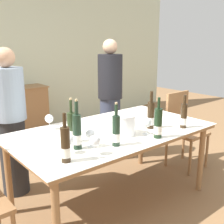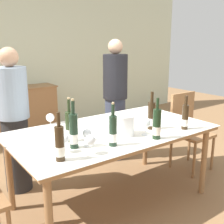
% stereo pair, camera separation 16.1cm
% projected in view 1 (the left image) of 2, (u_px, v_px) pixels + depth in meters
% --- Properties ---
extents(ground_plane, '(12.00, 12.00, 0.00)m').
position_uv_depth(ground_plane, '(112.00, 200.00, 2.95)').
color(ground_plane, olive).
extents(back_wall, '(8.00, 0.10, 2.80)m').
position_uv_depth(back_wall, '(1.00, 54.00, 4.81)').
color(back_wall, beige).
rests_on(back_wall, ground_plane).
extents(sideboard_cabinet, '(1.48, 0.46, 0.85)m').
position_uv_depth(sideboard_cabinet, '(5.00, 114.00, 4.75)').
color(sideboard_cabinet, '#996B42').
rests_on(sideboard_cabinet, ground_plane).
extents(dining_table, '(1.97, 1.10, 0.78)m').
position_uv_depth(dining_table, '(112.00, 136.00, 2.77)').
color(dining_table, '#996B42').
rests_on(dining_table, ground_plane).
extents(ice_bucket, '(0.20, 0.20, 0.19)m').
position_uv_depth(ice_bucket, '(125.00, 124.00, 2.59)').
color(ice_bucket, white).
rests_on(ice_bucket, dining_table).
extents(wine_bottle_0, '(0.07, 0.07, 0.37)m').
position_uv_depth(wine_bottle_0, '(158.00, 124.00, 2.50)').
color(wine_bottle_0, black).
rests_on(wine_bottle_0, dining_table).
extents(wine_bottle_1, '(0.07, 0.07, 0.41)m').
position_uv_depth(wine_bottle_1, '(77.00, 132.00, 2.24)').
color(wine_bottle_1, '#1E3323').
rests_on(wine_bottle_1, dining_table).
extents(wine_bottle_2, '(0.07, 0.07, 0.36)m').
position_uv_depth(wine_bottle_2, '(66.00, 145.00, 2.00)').
color(wine_bottle_2, '#332314').
rests_on(wine_bottle_2, dining_table).
extents(wine_bottle_3, '(0.07, 0.07, 0.37)m').
position_uv_depth(wine_bottle_3, '(116.00, 131.00, 2.31)').
color(wine_bottle_3, '#1E3323').
rests_on(wine_bottle_3, dining_table).
extents(wine_bottle_4, '(0.07, 0.07, 0.39)m').
position_uv_depth(wine_bottle_4, '(72.00, 128.00, 2.39)').
color(wine_bottle_4, '#28381E').
rests_on(wine_bottle_4, dining_table).
extents(wine_bottle_5, '(0.06, 0.06, 0.33)m').
position_uv_depth(wine_bottle_5, '(184.00, 116.00, 2.79)').
color(wine_bottle_5, '#332314').
rests_on(wine_bottle_5, dining_table).
extents(wine_bottle_6, '(0.07, 0.07, 0.37)m').
position_uv_depth(wine_bottle_6, '(151.00, 115.00, 2.77)').
color(wine_bottle_6, '#332314').
rests_on(wine_bottle_6, dining_table).
extents(wine_glass_0, '(0.09, 0.09, 0.16)m').
position_uv_depth(wine_glass_0, '(95.00, 141.00, 2.13)').
color(wine_glass_0, white).
rests_on(wine_glass_0, dining_table).
extents(wine_glass_1, '(0.08, 0.08, 0.16)m').
position_uv_depth(wine_glass_1, '(147.00, 123.00, 2.59)').
color(wine_glass_1, white).
rests_on(wine_glass_1, dining_table).
extents(wine_glass_2, '(0.08, 0.08, 0.15)m').
position_uv_depth(wine_glass_2, '(49.00, 119.00, 2.74)').
color(wine_glass_2, white).
rests_on(wine_glass_2, dining_table).
extents(wine_glass_3, '(0.08, 0.08, 0.15)m').
position_uv_depth(wine_glass_3, '(90.00, 135.00, 2.30)').
color(wine_glass_3, white).
rests_on(wine_glass_3, dining_table).
extents(wine_glass_4, '(0.08, 0.08, 0.15)m').
position_uv_depth(wine_glass_4, '(68.00, 141.00, 2.15)').
color(wine_glass_4, white).
rests_on(wine_glass_4, dining_table).
extents(chair_right_end, '(0.42, 0.42, 0.98)m').
position_uv_depth(chair_right_end, '(182.00, 125.00, 3.67)').
color(chair_right_end, '#996B42').
rests_on(chair_right_end, ground_plane).
extents(person_host, '(0.33, 0.33, 1.57)m').
position_uv_depth(person_host, '(11.00, 124.00, 2.93)').
color(person_host, '#262628').
rests_on(person_host, ground_plane).
extents(person_guest_left, '(0.33, 0.33, 1.65)m').
position_uv_depth(person_guest_left, '(110.00, 101.00, 3.83)').
color(person_guest_left, '#383F56').
rests_on(person_guest_left, ground_plane).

